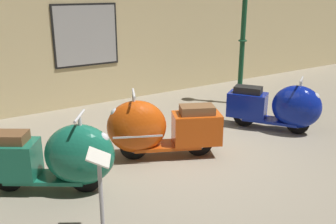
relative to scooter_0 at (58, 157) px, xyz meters
The scene contains 7 objects.
ground_plane 2.24m from the scooter_0, ahead, with size 60.00×60.00×0.00m, color gray.
showroom_back_wall 4.36m from the scooter_0, 60.29° to the left, with size 18.00×0.63×3.73m.
scooter_0 is the anchor object (origin of this frame).
scooter_1 1.60m from the scooter_0, ahead, with size 1.81×1.20×1.08m.
scooter_2 4.14m from the scooter_0, ahead, with size 1.33×1.67×1.03m.
lamppost 5.16m from the scooter_0, 19.85° to the left, with size 0.31×0.31×2.79m.
info_stanchion 1.24m from the scooter_0, 87.08° to the right, with size 0.35×0.39×1.01m.
Camera 1 is at (-3.39, -4.28, 2.54)m, focal length 40.40 mm.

